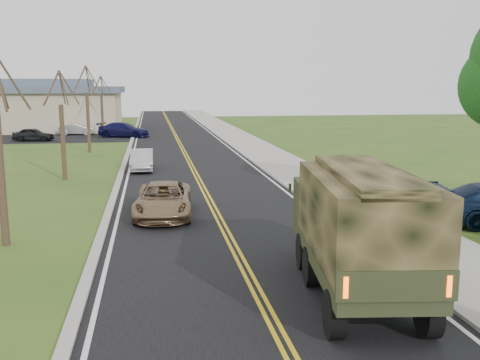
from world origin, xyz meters
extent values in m
cube|color=black|center=(0.00, 40.00, 0.01)|extent=(8.00, 120.00, 0.01)
cube|color=#9E998E|center=(4.15, 40.00, 0.06)|extent=(0.30, 120.00, 0.12)
cube|color=#9E998E|center=(5.90, 40.00, 0.05)|extent=(3.20, 120.00, 0.10)
cube|color=#9E998E|center=(-4.15, 40.00, 0.05)|extent=(0.30, 120.00, 0.10)
cylinder|color=#38281C|center=(-7.00, 10.00, 2.10)|extent=(0.24, 0.24, 4.20)
cylinder|color=#38281C|center=(-6.52, 10.13, 5.13)|extent=(1.01, 0.33, 1.90)
cylinder|color=#38281C|center=(-6.97, 10.62, 5.05)|extent=(0.13, 1.29, 1.74)
cylinder|color=#38281C|center=(-7.00, 22.00, 1.98)|extent=(0.24, 0.24, 3.96)
cylinder|color=#38281C|center=(-6.55, 22.12, 4.83)|extent=(0.96, 0.32, 1.79)
cylinder|color=#38281C|center=(-6.97, 22.58, 4.76)|extent=(0.12, 1.22, 1.65)
cylinder|color=#38281C|center=(-7.43, 22.17, 4.83)|extent=(0.93, 0.41, 1.79)
cylinder|color=#38281C|center=(-7.37, 21.55, 4.76)|extent=(0.75, 0.99, 1.67)
cylinder|color=#38281C|center=(-6.75, 21.61, 4.83)|extent=(0.55, 0.85, 1.80)
cylinder|color=#38281C|center=(-7.00, 34.00, 2.22)|extent=(0.24, 0.24, 4.44)
cylinder|color=#38281C|center=(-6.50, 34.13, 5.42)|extent=(1.07, 0.35, 2.00)
cylinder|color=#38281C|center=(-6.97, 34.65, 5.34)|extent=(0.13, 1.36, 1.84)
cylinder|color=#38281C|center=(-7.49, 34.19, 5.42)|extent=(1.03, 0.46, 2.00)
cylinder|color=#38281C|center=(-7.41, 33.49, 5.34)|extent=(0.83, 1.10, 1.87)
cylinder|color=#38281C|center=(-6.72, 33.56, 5.42)|extent=(0.61, 0.95, 2.01)
cylinder|color=#38281C|center=(-7.00, 46.00, 2.04)|extent=(0.24, 0.24, 4.08)
cylinder|color=#38281C|center=(-6.54, 46.12, 4.98)|extent=(0.99, 0.33, 1.84)
cylinder|color=#38281C|center=(-6.97, 46.60, 4.91)|extent=(0.13, 1.25, 1.69)
cylinder|color=#38281C|center=(-7.45, 46.17, 4.98)|extent=(0.95, 0.42, 1.85)
cylinder|color=#38281C|center=(-7.38, 45.53, 4.91)|extent=(0.77, 1.02, 1.72)
cylinder|color=#38281C|center=(-6.74, 45.60, 4.98)|extent=(0.57, 0.88, 1.85)
cube|color=tan|center=(-16.00, 56.00, 2.10)|extent=(20.00, 12.00, 4.20)
cube|color=#475466|center=(-16.00, 56.00, 4.50)|extent=(21.00, 13.00, 0.70)
cube|color=#475466|center=(-16.00, 56.00, 5.20)|extent=(14.00, 8.00, 0.90)
cube|color=black|center=(-10.00, 46.00, 0.01)|extent=(18.00, 10.00, 0.02)
cylinder|color=black|center=(1.05, 2.33, 0.49)|extent=(0.44, 1.01, 0.98)
cylinder|color=black|center=(2.90, 2.08, 0.49)|extent=(0.44, 1.01, 0.98)
cylinder|color=black|center=(1.43, 5.16, 0.49)|extent=(0.44, 1.01, 0.98)
cylinder|color=black|center=(3.28, 4.91, 0.49)|extent=(0.44, 1.01, 0.98)
cylinder|color=black|center=(1.60, 6.40, 0.49)|extent=(0.44, 1.01, 0.98)
cylinder|color=black|center=(3.45, 6.15, 0.49)|extent=(0.44, 1.01, 0.98)
cube|color=#2E341C|center=(2.28, 4.50, 0.94)|extent=(2.96, 6.47, 0.31)
cube|color=#2E341C|center=(2.59, 6.76, 1.69)|extent=(2.35, 1.96, 1.25)
cube|color=black|center=(2.70, 7.55, 1.87)|extent=(1.95, 0.33, 0.62)
cube|color=#2E341C|center=(2.18, 3.75, 1.16)|extent=(2.84, 4.98, 0.13)
cube|color=black|center=(2.18, 3.75, 2.09)|extent=(2.84, 4.98, 1.78)
cube|color=black|center=(2.18, 3.75, 3.03)|extent=(2.05, 4.87, 0.22)
cube|color=#2E341C|center=(1.86, 1.41, 1.38)|extent=(2.22, 0.41, 0.58)
cube|color=#FF590C|center=(0.93, 1.49, 1.38)|extent=(0.09, 0.05, 0.40)
cube|color=#FF590C|center=(2.78, 1.24, 1.38)|extent=(0.09, 0.05, 0.40)
imported|color=#8D6F50|center=(-2.03, 13.03, 0.63)|extent=(2.42, 4.68, 1.26)
imported|color=silver|center=(-3.00, 24.57, 0.61)|extent=(1.33, 3.73, 1.22)
imported|color=black|center=(-12.86, 43.23, 0.60)|extent=(3.66, 1.81, 1.20)
imported|color=#BABABF|center=(-9.83, 48.93, 0.58)|extent=(3.59, 1.38, 1.17)
imported|color=#10113D|center=(-5.00, 45.70, 0.72)|extent=(5.31, 3.42, 1.43)
camera|label=1|loc=(-2.42, -7.12, 4.93)|focal=40.00mm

